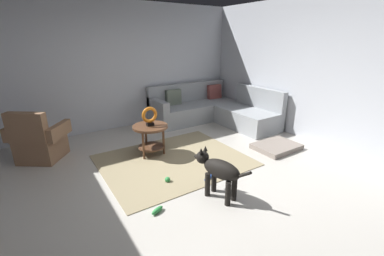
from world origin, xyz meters
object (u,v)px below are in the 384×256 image
dog_toy_rope (209,178)px  dog_toy_bone (157,210)px  dog_bed_mat (276,146)px  dog_toy_ball (168,180)px  armchair (39,142)px  sectional_couch (213,110)px  side_table (151,132)px  torus_sculpture (150,116)px  dog (218,170)px

dog_toy_rope → dog_toy_bone: (-0.96, -0.27, 0.00)m
dog_bed_mat → dog_toy_ball: (-2.24, 0.07, -0.01)m
armchair → dog_bed_mat: armchair is taller
armchair → dog_toy_rope: bearing=-10.5°
sectional_couch → dog_toy_bone: (-2.66, -2.40, -0.26)m
side_table → dog_toy_rope: size_ratio=3.47×
armchair → dog_toy_bone: (1.01, -2.33, -0.29)m
armchair → side_table: (1.63, -0.83, 0.09)m
side_table → dog_bed_mat: bearing=-27.0°
torus_sculpture → dog_toy_rope: torus_sculpture is taller
dog_toy_rope → dog_bed_mat: bearing=6.4°
torus_sculpture → dog_bed_mat: 2.38m
dog_toy_bone → side_table: bearing=67.5°
armchair → dog_toy_ball: bearing=-15.6°
dog_toy_bone → torus_sculpture: bearing=67.5°
dog_bed_mat → dog_toy_rope: size_ratio=4.62×
dog_toy_ball → dog_toy_bone: dog_toy_ball is taller
armchair → dog_bed_mat: (3.67, -1.87, -0.28)m
armchair → dog_toy_bone: 2.55m
side_table → sectional_couch: bearing=23.8°
side_table → torus_sculpture: 0.29m
side_table → armchair: bearing=153.1°
sectional_couch → armchair: size_ratio=2.25×
side_table → dog: (0.18, -1.63, -0.04)m
sectional_couch → dog_toy_ball: sectional_couch is taller
side_table → dog_bed_mat: (2.04, -1.04, -0.37)m
armchair → sectional_couch: bearing=37.0°
dog_bed_mat → dog_toy_rope: 1.71m
dog → sectional_couch: bearing=37.8°
dog → dog_toy_ball: size_ratio=10.46×
torus_sculpture → dog_toy_ball: bearing=-101.7°
dog → dog_toy_ball: bearing=104.0°
sectional_couch → dog_toy_ball: (-2.24, -1.87, -0.25)m
dog_toy_ball → dog_toy_rope: 0.60m
dog_toy_ball → armchair: bearing=128.6°
sectional_couch → armchair: 3.68m
sectional_couch → torus_sculpture: (-2.04, -0.90, 0.42)m
torus_sculpture → sectional_couch: bearing=23.8°
dog_toy_ball → dog_bed_mat: bearing=-1.9°
dog → armchair: bearing=110.6°
torus_sculpture → dog_bed_mat: (2.04, -1.04, -0.67)m
armchair → dog: bearing=-17.8°
dog → dog_toy_rope: dog is taller
dog_toy_rope → armchair: bearing=133.7°
dog_bed_mat → dog: dog is taller
sectional_couch → dog_bed_mat: sectional_couch is taller
dog_bed_mat → dog_toy_ball: bearing=178.1°
side_table → dog_toy_rope: 1.33m
armchair → dog_bed_mat: 4.13m
torus_sculpture → dog: torus_sculpture is taller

